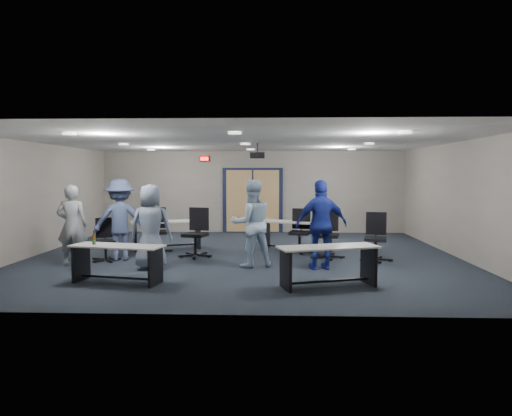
{
  "coord_description": "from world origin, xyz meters",
  "views": [
    {
      "loc": [
        0.7,
        -10.67,
        1.95
      ],
      "look_at": [
        0.29,
        -0.3,
        1.17
      ],
      "focal_mm": 32.0,
      "sensor_mm": 36.0,
      "label": 1
    }
  ],
  "objects_px": {
    "chair_loose_left": "(105,240)",
    "chair_loose_right": "(376,237)",
    "chair_back_b": "(195,233)",
    "person_plaid": "(151,227)",
    "table_back_left": "(167,230)",
    "chair_back_d": "(327,233)",
    "person_lightblue": "(252,223)",
    "table_front_right": "(328,259)",
    "person_navy": "(321,225)",
    "chair_back_c": "(300,231)",
    "chair_back_a": "(157,230)",
    "person_gray": "(72,225)",
    "table_back_right": "(297,231)",
    "person_back": "(120,220)",
    "table_front_left": "(117,257)"
  },
  "relations": [
    {
      "from": "chair_loose_left",
      "to": "chair_loose_right",
      "type": "distance_m",
      "value": 6.05
    },
    {
      "from": "chair_back_b",
      "to": "person_plaid",
      "type": "bearing_deg",
      "value": -102.88
    },
    {
      "from": "table_back_left",
      "to": "chair_back_d",
      "type": "xyz_separation_m",
      "value": [
        3.99,
        -1.11,
        0.08
      ]
    },
    {
      "from": "table_back_left",
      "to": "person_lightblue",
      "type": "relative_size",
      "value": 1.04
    },
    {
      "from": "table_front_right",
      "to": "person_navy",
      "type": "relative_size",
      "value": 1.0
    },
    {
      "from": "table_front_right",
      "to": "person_plaid",
      "type": "height_order",
      "value": "person_plaid"
    },
    {
      "from": "table_back_left",
      "to": "chair_loose_left",
      "type": "relative_size",
      "value": 1.99
    },
    {
      "from": "table_back_left",
      "to": "chair_back_c",
      "type": "height_order",
      "value": "chair_back_c"
    },
    {
      "from": "chair_loose_right",
      "to": "person_navy",
      "type": "bearing_deg",
      "value": -130.25
    },
    {
      "from": "person_lightblue",
      "to": "chair_back_c",
      "type": "bearing_deg",
      "value": -141.66
    },
    {
      "from": "chair_loose_left",
      "to": "person_lightblue",
      "type": "bearing_deg",
      "value": -30.54
    },
    {
      "from": "chair_back_a",
      "to": "chair_back_d",
      "type": "height_order",
      "value": "chair_back_d"
    },
    {
      "from": "chair_back_c",
      "to": "person_navy",
      "type": "xyz_separation_m",
      "value": [
        0.33,
        -1.95,
        0.37
      ]
    },
    {
      "from": "chair_back_a",
      "to": "person_lightblue",
      "type": "bearing_deg",
      "value": -47.87
    },
    {
      "from": "chair_back_d",
      "to": "person_gray",
      "type": "height_order",
      "value": "person_gray"
    },
    {
      "from": "chair_loose_left",
      "to": "person_plaid",
      "type": "xyz_separation_m",
      "value": [
        1.25,
        -0.79,
        0.39
      ]
    },
    {
      "from": "table_back_right",
      "to": "person_plaid",
      "type": "xyz_separation_m",
      "value": [
        -3.09,
        -2.26,
        0.35
      ]
    },
    {
      "from": "chair_back_c",
      "to": "person_gray",
      "type": "bearing_deg",
      "value": -146.42
    },
    {
      "from": "table_front_right",
      "to": "person_back",
      "type": "distance_m",
      "value": 4.98
    },
    {
      "from": "table_front_left",
      "to": "table_back_left",
      "type": "xyz_separation_m",
      "value": [
        0.05,
        3.63,
        0.03
      ]
    },
    {
      "from": "table_front_right",
      "to": "chair_loose_left",
      "type": "relative_size",
      "value": 1.92
    },
    {
      "from": "table_back_right",
      "to": "chair_back_b",
      "type": "height_order",
      "value": "chair_back_b"
    },
    {
      "from": "chair_back_a",
      "to": "person_gray",
      "type": "height_order",
      "value": "person_gray"
    },
    {
      "from": "person_gray",
      "to": "person_navy",
      "type": "height_order",
      "value": "person_navy"
    },
    {
      "from": "person_navy",
      "to": "chair_back_a",
      "type": "bearing_deg",
      "value": -36.53
    },
    {
      "from": "table_front_right",
      "to": "chair_back_a",
      "type": "distance_m",
      "value": 5.06
    },
    {
      "from": "table_back_left",
      "to": "chair_back_d",
      "type": "distance_m",
      "value": 4.14
    },
    {
      "from": "chair_back_a",
      "to": "chair_loose_left",
      "type": "distance_m",
      "value": 1.43
    },
    {
      "from": "chair_back_b",
      "to": "chair_back_d",
      "type": "distance_m",
      "value": 3.07
    },
    {
      "from": "person_gray",
      "to": "person_plaid",
      "type": "height_order",
      "value": "person_plaid"
    },
    {
      "from": "chair_back_c",
      "to": "chair_loose_left",
      "type": "relative_size",
      "value": 1.13
    },
    {
      "from": "person_gray",
      "to": "chair_loose_left",
      "type": "bearing_deg",
      "value": -139.44
    },
    {
      "from": "chair_back_c",
      "to": "chair_back_d",
      "type": "relative_size",
      "value": 0.93
    },
    {
      "from": "chair_back_d",
      "to": "person_lightblue",
      "type": "relative_size",
      "value": 0.64
    },
    {
      "from": "table_back_right",
      "to": "chair_back_c",
      "type": "bearing_deg",
      "value": -53.75
    },
    {
      "from": "table_front_right",
      "to": "table_back_left",
      "type": "xyz_separation_m",
      "value": [
        -3.7,
        3.78,
        0.02
      ]
    },
    {
      "from": "chair_loose_right",
      "to": "person_gray",
      "type": "relative_size",
      "value": 0.62
    },
    {
      "from": "person_back",
      "to": "table_front_left",
      "type": "bearing_deg",
      "value": 92.26
    },
    {
      "from": "table_front_right",
      "to": "table_back_left",
      "type": "height_order",
      "value": "table_back_left"
    },
    {
      "from": "person_lightblue",
      "to": "table_front_right",
      "type": "bearing_deg",
      "value": 111.03
    },
    {
      "from": "chair_back_c",
      "to": "person_lightblue",
      "type": "height_order",
      "value": "person_lightblue"
    },
    {
      "from": "table_front_left",
      "to": "table_back_left",
      "type": "relative_size",
      "value": 0.92
    },
    {
      "from": "chair_back_a",
      "to": "chair_back_b",
      "type": "distance_m",
      "value": 1.21
    },
    {
      "from": "table_back_left",
      "to": "person_back",
      "type": "xyz_separation_m",
      "value": [
        -0.71,
        -1.5,
        0.41
      ]
    },
    {
      "from": "chair_loose_right",
      "to": "person_plaid",
      "type": "distance_m",
      "value": 4.91
    },
    {
      "from": "table_front_left",
      "to": "person_lightblue",
      "type": "relative_size",
      "value": 0.95
    },
    {
      "from": "chair_back_b",
      "to": "table_front_right",
      "type": "bearing_deg",
      "value": -30.82
    },
    {
      "from": "person_gray",
      "to": "person_back",
      "type": "bearing_deg",
      "value": -146.9
    },
    {
      "from": "person_navy",
      "to": "person_back",
      "type": "height_order",
      "value": "same"
    },
    {
      "from": "table_back_left",
      "to": "table_back_right",
      "type": "xyz_separation_m",
      "value": [
        3.33,
        -0.17,
        0.02
      ]
    }
  ]
}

